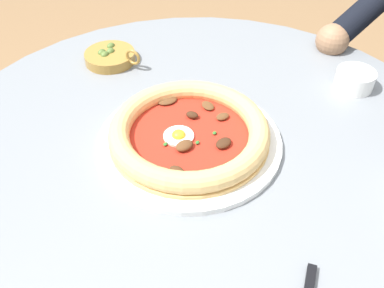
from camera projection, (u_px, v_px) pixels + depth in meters
name	position (u px, v px, depth m)	size (l,w,h in m)	color
dining_table	(200.00, 208.00, 0.79)	(0.92, 0.92, 0.74)	gray
pizza_on_plate	(189.00, 134.00, 0.68)	(0.30, 0.30, 0.04)	white
ramekin_capers	(355.00, 79.00, 0.80)	(0.07, 0.07, 0.04)	white
olive_pan	(110.00, 56.00, 0.87)	(0.10, 0.13, 0.04)	olive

